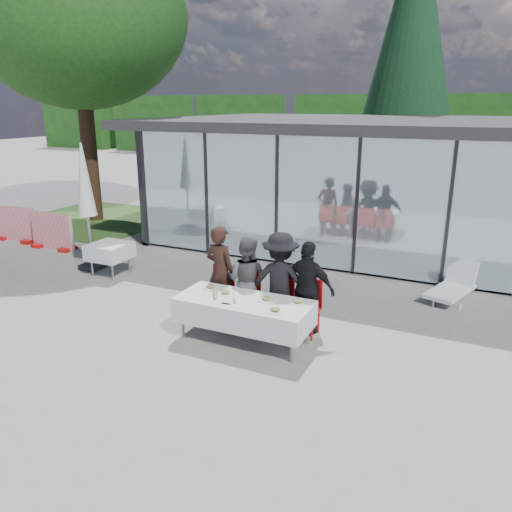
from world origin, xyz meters
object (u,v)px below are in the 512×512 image
(dining_table, at_px, (244,311))
(plate_c, at_px, (266,299))
(folded_eyeglasses, at_px, (226,303))
(lounger, at_px, (453,285))
(diner_chair_b, at_px, (247,294))
(diner_chair_a, at_px, (221,289))
(plate_extra, at_px, (275,310))
(diner_chair_d, at_px, (308,304))
(diner_c, at_px, (280,281))
(diner_d, at_px, (308,289))
(conifer_tree, at_px, (412,41))
(market_umbrella, at_px, (85,188))
(juice_bottle, at_px, (215,293))
(deciduous_tree, at_px, (76,14))
(plate_b, at_px, (226,293))
(plate_d, at_px, (298,302))
(diner_a, at_px, (221,272))
(diner_chair_c, at_px, (280,299))
(spare_chair_b, at_px, (510,267))
(spare_table_left, at_px, (110,251))
(plate_a, at_px, (210,287))
(diner_b, at_px, (247,280))

(dining_table, distance_m, plate_c, 0.44)
(folded_eyeglasses, relative_size, lounger, 0.10)
(dining_table, bearing_deg, lounger, 49.89)
(diner_chair_b, xyz_separation_m, lounger, (3.34, 2.85, -0.28))
(diner_chair_a, bearing_deg, plate_extra, -33.26)
(diner_chair_d, xyz_separation_m, folded_eyeglasses, (-1.04, -1.04, 0.22))
(plate_extra, bearing_deg, plate_c, 130.99)
(diner_c, distance_m, diner_d, 0.51)
(diner_d, bearing_deg, diner_chair_b, 5.33)
(diner_c, bearing_deg, diner_chair_a, -11.10)
(plate_extra, bearing_deg, lounger, 58.34)
(dining_table, xyz_separation_m, lounger, (3.03, 3.60, -0.28))
(plate_c, xyz_separation_m, conifer_tree, (-0.07, 12.93, 5.21))
(market_umbrella, bearing_deg, plate_extra, -20.49)
(juice_bottle, height_order, deciduous_tree, deciduous_tree)
(plate_c, relative_size, folded_eyeglasses, 2.04)
(plate_b, bearing_deg, plate_d, 6.18)
(diner_a, height_order, plate_b, diner_a)
(plate_d, relative_size, conifer_tree, 0.03)
(diner_chair_c, bearing_deg, spare_chair_b, 45.05)
(market_umbrella, height_order, deciduous_tree, deciduous_tree)
(plate_d, xyz_separation_m, market_umbrella, (-5.92, 1.67, 1.19))
(spare_table_left, bearing_deg, diner_d, -11.18)
(plate_a, bearing_deg, conifer_tree, 85.29)
(spare_chair_b, bearing_deg, plate_b, -135.43)
(diner_c, bearing_deg, lounger, -143.63)
(diner_d, distance_m, plate_b, 1.41)
(diner_d, distance_m, spare_table_left, 5.33)
(diner_chair_c, relative_size, plate_d, 3.41)
(plate_a, bearing_deg, dining_table, -16.01)
(diner_chair_a, bearing_deg, conifer_tree, 84.75)
(folded_eyeglasses, bearing_deg, plate_c, 37.52)
(diner_d, xyz_separation_m, plate_b, (-1.25, -0.65, -0.05))
(plate_b, xyz_separation_m, spare_chair_b, (4.46, 4.39, -0.24))
(diner_a, height_order, market_umbrella, market_umbrella)
(diner_a, distance_m, plate_b, 0.80)
(diner_chair_c, height_order, juice_bottle, diner_chair_c)
(dining_table, bearing_deg, spare_table_left, 157.96)
(plate_b, relative_size, conifer_tree, 0.03)
(diner_chair_b, bearing_deg, dining_table, -67.66)
(diner_d, bearing_deg, deciduous_tree, -23.04)
(diner_a, bearing_deg, folded_eyeglasses, 134.00)
(dining_table, xyz_separation_m, market_umbrella, (-5.05, 1.89, 1.43))
(dining_table, bearing_deg, deciduous_tree, 145.23)
(plate_b, bearing_deg, juice_bottle, -109.93)
(plate_extra, xyz_separation_m, conifer_tree, (-0.38, 13.29, 5.21))
(deciduous_tree, bearing_deg, market_umbrella, -48.57)
(spare_table_left, relative_size, lounger, 0.59)
(diner_b, xyz_separation_m, lounger, (3.34, 2.87, -0.55))
(diner_c, xyz_separation_m, plate_extra, (0.32, -0.98, -0.11))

